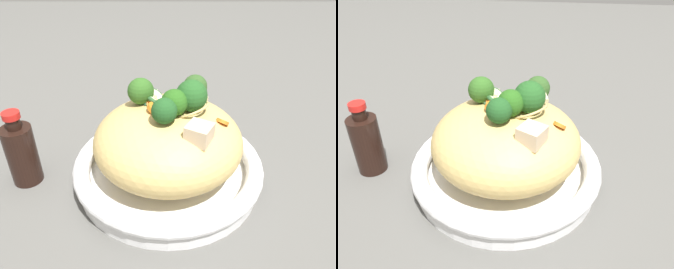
# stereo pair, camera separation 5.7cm
# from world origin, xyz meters

# --- Properties ---
(ground_plane) EXTENTS (3.00, 3.00, 0.00)m
(ground_plane) POSITION_xyz_m (0.00, 0.00, 0.00)
(ground_plane) COLOR #565551
(serving_bowl) EXTENTS (0.33, 0.33, 0.05)m
(serving_bowl) POSITION_xyz_m (0.00, 0.00, 0.03)
(serving_bowl) COLOR white
(serving_bowl) RESTS_ON ground_plane
(noodle_heap) EXTENTS (0.25, 0.25, 0.14)m
(noodle_heap) POSITION_xyz_m (0.00, 0.00, 0.09)
(noodle_heap) COLOR tan
(noodle_heap) RESTS_ON serving_bowl
(broccoli_florets) EXTENTS (0.14, 0.15, 0.07)m
(broccoli_florets) POSITION_xyz_m (0.01, 0.01, 0.16)
(broccoli_florets) COLOR #96AF73
(broccoli_florets) RESTS_ON serving_bowl
(carrot_coins) EXTENTS (0.14, 0.09, 0.04)m
(carrot_coins) POSITION_xyz_m (0.00, -0.00, 0.15)
(carrot_coins) COLOR orange
(carrot_coins) RESTS_ON serving_bowl
(zucchini_slices) EXTENTS (0.12, 0.12, 0.05)m
(zucchini_slices) POSITION_xyz_m (0.00, 0.03, 0.14)
(zucchini_slices) COLOR beige
(zucchini_slices) RESTS_ON serving_bowl
(chicken_chunks) EXTENTS (0.12, 0.14, 0.03)m
(chicken_chunks) POSITION_xyz_m (0.03, -0.01, 0.14)
(chicken_chunks) COLOR beige
(chicken_chunks) RESTS_ON serving_bowl
(soy_sauce_bottle) EXTENTS (0.05, 0.05, 0.14)m
(soy_sauce_bottle) POSITION_xyz_m (-0.25, -0.00, 0.06)
(soy_sauce_bottle) COLOR black
(soy_sauce_bottle) RESTS_ON ground_plane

